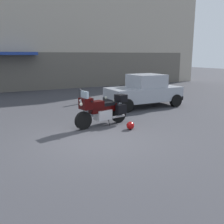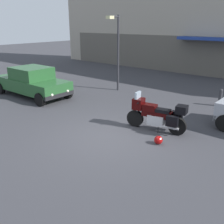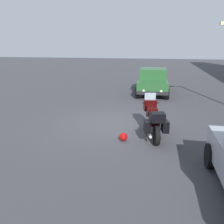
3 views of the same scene
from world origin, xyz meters
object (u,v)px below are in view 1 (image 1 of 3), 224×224
helmet (130,126)px  car_hatchback_near (144,91)px  motorcycle (103,109)px  bollard_curbside (80,96)px

helmet → car_hatchback_near: bearing=49.1°
motorcycle → helmet: (0.63, -0.93, -0.48)m
car_hatchback_near → bollard_curbside: bearing=-39.3°
helmet → car_hatchback_near: (2.80, 3.23, 0.67)m
motorcycle → bollard_curbside: size_ratio=2.69×
motorcycle → bollard_curbside: bearing=-110.4°
car_hatchback_near → motorcycle: bearing=34.1°
motorcycle → bollard_curbside: (0.79, 4.49, -0.18)m
bollard_curbside → car_hatchback_near: bearing=-39.5°
helmet → bollard_curbside: size_ratio=0.33×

